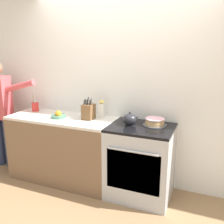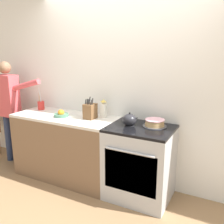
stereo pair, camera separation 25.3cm
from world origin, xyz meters
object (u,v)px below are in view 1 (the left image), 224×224
at_px(fruit_bowl, 58,115).
at_px(milk_carton, 102,109).
at_px(stove_range, 140,162).
at_px(knife_block, 88,112).
at_px(utensil_crock, 35,106).
at_px(layer_cake, 155,122).
at_px(person_baker, 1,106).
at_px(tea_kettle, 130,119).

relative_size(fruit_bowl, milk_carton, 0.79).
bearing_deg(fruit_bowl, stove_range, 2.71).
height_order(fruit_bowl, milk_carton, milk_carton).
distance_m(knife_block, utensil_crock, 0.94).
distance_m(layer_cake, person_baker, 2.35).
height_order(knife_block, milk_carton, knife_block).
bearing_deg(milk_carton, person_baker, -173.58).
bearing_deg(utensil_crock, person_baker, -166.20).
bearing_deg(knife_block, tea_kettle, -4.66).
bearing_deg(layer_cake, knife_block, -176.22).
bearing_deg(milk_carton, knife_block, -135.89).
bearing_deg(utensil_crock, knife_block, -4.97).
bearing_deg(knife_block, layer_cake, 3.78).
height_order(stove_range, utensil_crock, utensil_crock).
height_order(layer_cake, milk_carton, milk_carton).
bearing_deg(person_baker, utensil_crock, 8.98).
height_order(stove_range, knife_block, knife_block).
bearing_deg(utensil_crock, stove_range, -4.52).
bearing_deg(milk_carton, stove_range, -16.64).
relative_size(tea_kettle, fruit_bowl, 1.06).
xyz_separation_m(stove_range, tea_kettle, (-0.14, 0.00, 0.53)).
distance_m(tea_kettle, fruit_bowl, 0.99).
bearing_deg(tea_kettle, milk_carton, 158.84).
bearing_deg(knife_block, fruit_bowl, -165.40).
distance_m(knife_block, milk_carton, 0.19).
height_order(knife_block, fruit_bowl, knife_block).
distance_m(knife_block, fruit_bowl, 0.42).
height_order(tea_kettle, person_baker, person_baker).
bearing_deg(stove_range, milk_carton, 163.36).
xyz_separation_m(tea_kettle, utensil_crock, (-1.52, 0.13, -0.00)).
relative_size(tea_kettle, person_baker, 0.13).
height_order(knife_block, person_baker, person_baker).
xyz_separation_m(knife_block, utensil_crock, (-0.93, 0.08, -0.03)).
height_order(tea_kettle, milk_carton, milk_carton).
height_order(stove_range, layer_cake, layer_cake).
bearing_deg(person_baker, fruit_bowl, -7.60).
relative_size(utensil_crock, person_baker, 0.21).
bearing_deg(knife_block, stove_range, -3.95).
relative_size(layer_cake, person_baker, 0.17).
bearing_deg(milk_carton, utensil_crock, -177.44).
distance_m(layer_cake, knife_block, 0.87).
relative_size(tea_kettle, knife_block, 0.70).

